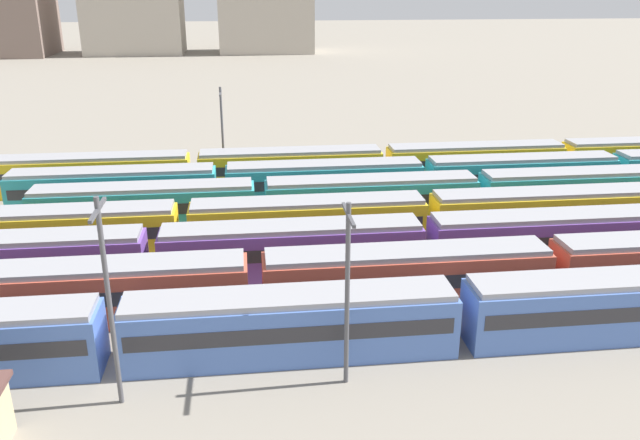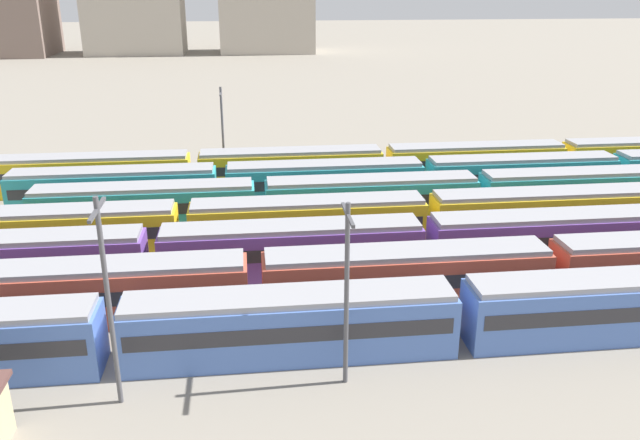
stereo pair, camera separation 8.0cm
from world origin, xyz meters
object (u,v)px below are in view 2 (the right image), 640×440
at_px(train_track_3, 428,217).
at_px(catenary_pole_0, 108,295).
at_px(train_track_5, 521,175).
at_px(catenary_pole_1, 223,129).
at_px(catenary_pole_2, 347,287).
at_px(train_track_6, 563,159).
at_px(train_track_1, 406,276).

xyz_separation_m(train_track_3, catenary_pole_0, (-20.51, -18.86, 3.93)).
distance_m(train_track_5, catenary_pole_1, 29.64).
height_order(train_track_3, catenary_pole_2, catenary_pole_2).
bearing_deg(train_track_6, train_track_3, -140.22).
relative_size(train_track_3, train_track_5, 0.80).
bearing_deg(train_track_3, train_track_1, -112.40).
bearing_deg(catenary_pole_0, train_track_1, 27.55).
bearing_deg(train_track_1, catenary_pole_0, -152.45).
relative_size(train_track_1, catenary_pole_1, 5.88).
relative_size(train_track_1, train_track_3, 0.75).
bearing_deg(train_track_3, catenary_pole_1, 130.94).
distance_m(train_track_1, train_track_3, 11.25).
bearing_deg(train_track_5, train_track_6, 37.70).
relative_size(train_track_1, catenary_pole_0, 5.28).
bearing_deg(catenary_pole_2, catenary_pole_0, -177.86).
bearing_deg(train_track_6, catenary_pole_0, -138.71).
height_order(catenary_pole_0, catenary_pole_2, catenary_pole_0).
relative_size(train_track_1, catenary_pole_2, 5.75).
bearing_deg(train_track_3, train_track_6, 39.78).
distance_m(train_track_1, train_track_6, 34.73).
height_order(train_track_1, train_track_3, same).
bearing_deg(train_track_3, catenary_pole_2, -116.93).
bearing_deg(catenary_pole_0, catenary_pole_1, 83.51).
bearing_deg(catenary_pole_2, train_track_5, 53.46).
height_order(catenary_pole_1, catenary_pole_2, catenary_pole_2).
distance_m(catenary_pole_0, catenary_pole_2, 11.16).
bearing_deg(train_track_1, train_track_6, 48.48).
bearing_deg(catenary_pole_1, catenary_pole_2, -79.53).
height_order(train_track_6, catenary_pole_2, catenary_pole_2).
height_order(train_track_1, train_track_5, same).
bearing_deg(catenary_pole_1, train_track_1, -67.68).
bearing_deg(catenary_pole_0, train_track_5, 41.98).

